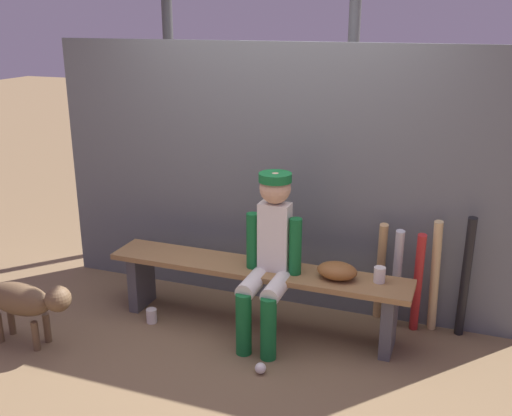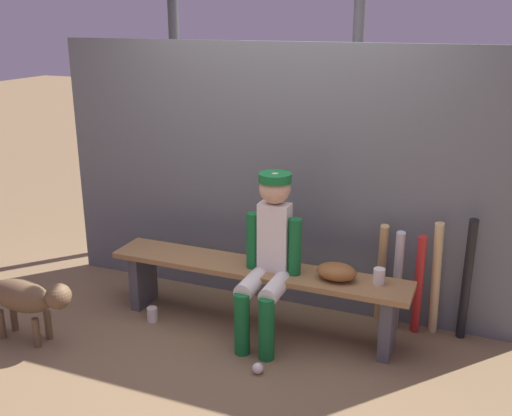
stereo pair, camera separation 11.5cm
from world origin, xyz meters
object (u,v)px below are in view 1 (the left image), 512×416
(cup_on_ground, at_px, (152,316))
(baseball, at_px, (260,368))
(player_seated, at_px, (269,253))
(bat_aluminum_red, at_px, (418,283))
(dog, at_px, (26,301))
(dugout_bench, at_px, (256,281))
(baseball_glove, at_px, (337,271))
(bat_aluminum_silver, at_px, (396,279))
(bat_aluminum_black, at_px, (465,278))
(cup_on_bench, at_px, (380,275))
(bat_wood_tan, at_px, (380,272))
(bat_wood_natural, at_px, (435,277))

(cup_on_ground, bearing_deg, baseball, -18.88)
(player_seated, height_order, bat_aluminum_red, player_seated)
(player_seated, xyz_separation_m, dog, (-1.57, -0.68, -0.33))
(dugout_bench, xyz_separation_m, bat_aluminum_red, (1.13, 0.32, 0.03))
(dugout_bench, bearing_deg, dog, -151.04)
(baseball_glove, bearing_deg, dugout_bench, 180.00)
(cup_on_ground, bearing_deg, bat_aluminum_red, 15.94)
(dugout_bench, height_order, bat_aluminum_red, bat_aluminum_red)
(bat_aluminum_silver, relative_size, dog, 0.96)
(bat_aluminum_black, bearing_deg, bat_aluminum_silver, -176.20)
(bat_aluminum_black, height_order, cup_on_ground, bat_aluminum_black)
(player_seated, xyz_separation_m, bat_aluminum_silver, (0.83, 0.45, -0.26))
(bat_aluminum_black, relative_size, cup_on_bench, 8.61)
(baseball_glove, xyz_separation_m, cup_on_bench, (0.29, 0.05, -0.01))
(bat_aluminum_red, distance_m, cup_on_ground, 2.00)
(cup_on_ground, xyz_separation_m, cup_on_bench, (1.66, 0.27, 0.49))
(baseball, bearing_deg, bat_aluminum_black, 37.88)
(baseball_glove, height_order, bat_wood_tan, bat_wood_tan)
(bat_wood_natural, distance_m, bat_aluminum_black, 0.21)
(bat_wood_natural, distance_m, dog, 2.91)
(dog, bearing_deg, cup_on_ground, 40.68)
(baseball_glove, height_order, bat_aluminum_silver, bat_aluminum_silver)
(bat_aluminum_red, bearing_deg, player_seated, -156.29)
(bat_aluminum_silver, xyz_separation_m, bat_aluminum_black, (0.47, 0.03, 0.07))
(bat_wood_tan, bearing_deg, bat_aluminum_black, -3.71)
(bat_aluminum_silver, bearing_deg, cup_on_ground, -162.29)
(bat_wood_tan, xyz_separation_m, baseball, (-0.60, -0.97, -0.37))
(dugout_bench, relative_size, dog, 2.68)
(cup_on_ground, bearing_deg, bat_wood_natural, 16.57)
(player_seated, relative_size, bat_wood_natural, 1.36)
(bat_aluminum_black, distance_m, cup_on_bench, 0.64)
(bat_aluminum_red, bearing_deg, baseball_glove, -148.78)
(bat_wood_tan, relative_size, baseball, 11.13)
(bat_wood_tan, bearing_deg, bat_aluminum_red, -16.84)
(baseball_glove, height_order, cup_on_ground, baseball_glove)
(player_seated, distance_m, baseball_glove, 0.49)
(bat_aluminum_red, xyz_separation_m, cup_on_ground, (-1.89, -0.54, -0.35))
(cup_on_ground, bearing_deg, dugout_bench, 16.19)
(baseball_glove, bearing_deg, dog, -158.72)
(bat_aluminum_red, xyz_separation_m, bat_aluminum_black, (0.32, 0.05, 0.07))
(player_seated, distance_m, baseball, 0.78)
(baseball_glove, xyz_separation_m, bat_aluminum_black, (0.84, 0.36, -0.08))
(bat_wood_natural, relative_size, cup_on_bench, 8.07)
(bat_aluminum_silver, bearing_deg, dog, -154.93)
(player_seated, bearing_deg, bat_aluminum_black, 20.18)
(cup_on_bench, bearing_deg, baseball_glove, -170.56)
(bat_aluminum_red, distance_m, cup_on_bench, 0.39)
(bat_aluminum_silver, xyz_separation_m, dog, (-2.40, -1.12, -0.07))
(cup_on_bench, bearing_deg, bat_wood_natural, 42.95)
(baseball_glove, bearing_deg, bat_wood_natural, 30.42)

